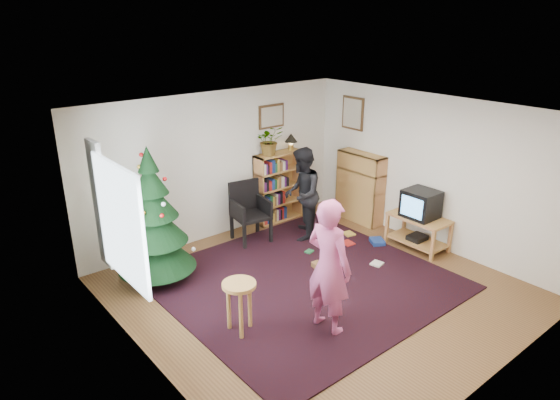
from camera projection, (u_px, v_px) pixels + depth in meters
floor at (318, 290)px, 7.05m from camera, size 5.00×5.00×0.00m
ceiling at (323, 114)px, 6.17m from camera, size 5.00×5.00×0.00m
wall_back at (218, 166)px, 8.42m from camera, size 5.00×0.02×2.50m
wall_front at (500, 282)px, 4.81m from camera, size 5.00×0.02×2.50m
wall_left at (144, 265)px, 5.13m from camera, size 0.02×5.00×2.50m
wall_right at (431, 172)px, 8.10m from camera, size 0.02×5.00×2.50m
rug at (303, 281)px, 7.27m from camera, size 3.80×3.60×0.02m
window_pane at (121, 224)px, 5.49m from camera, size 0.04×1.20×1.40m
curtain at (100, 205)px, 6.02m from camera, size 0.06×0.35×1.60m
picture_back at (271, 116)px, 8.83m from camera, size 0.55×0.03×0.42m
picture_right at (353, 113)px, 9.10m from camera, size 0.03×0.50×0.60m
christmas_tree at (154, 227)px, 7.02m from camera, size 1.11×1.11×2.02m
bookshelf_back at (278, 186)px, 9.22m from camera, size 0.95×0.30×1.30m
bookshelf_right at (360, 187)px, 9.19m from camera, size 0.30×0.95×1.30m
tv_stand at (418, 229)px, 8.22m from camera, size 0.54×0.97×0.55m
crt_tv at (421, 204)px, 8.06m from camera, size 0.48×0.52×0.45m
armchair at (247, 209)px, 8.47m from camera, size 0.64×0.64×1.02m
stool at (239, 294)px, 5.95m from camera, size 0.41×0.41×0.68m
person_standing at (329, 266)px, 5.91m from camera, size 0.47×0.66×1.71m
person_by_chair at (302, 194)px, 8.42m from camera, size 0.98×0.97×1.60m
potted_plant at (270, 140)px, 8.78m from camera, size 0.59×0.55×0.53m
table_lamp at (291, 139)px, 9.10m from camera, size 0.23×0.23×0.31m
floor_clutter at (347, 249)px, 8.17m from camera, size 1.56×1.25×0.08m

